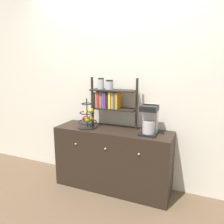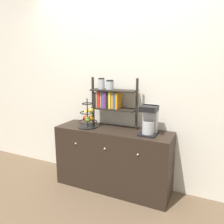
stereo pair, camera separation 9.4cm
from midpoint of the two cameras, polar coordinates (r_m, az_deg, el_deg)
ground_plane at (r=2.85m, az=-0.75°, el=-21.01°), size 12.00×12.00×0.00m
wall_back at (r=2.84m, az=3.42°, el=6.87°), size 7.00×0.05×2.60m
sideboard at (r=2.84m, az=1.18°, el=-12.17°), size 1.46×0.45×0.78m
coffee_maker at (r=2.53m, az=10.80°, el=-2.00°), size 0.19×0.24×0.34m
fruit_stand at (r=2.77m, az=-5.34°, el=-1.51°), size 0.24×0.24×0.37m
shelf_hutch at (r=2.76m, az=0.32°, el=3.76°), size 0.63×0.20×0.63m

